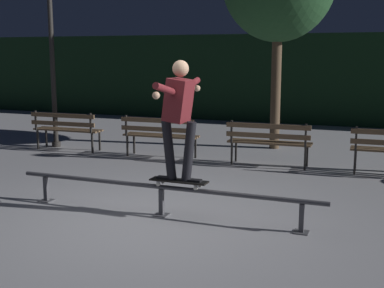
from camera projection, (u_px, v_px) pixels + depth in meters
ground_plane at (157, 219)px, 6.74m from camera, size 90.00×90.00×0.00m
hedge_backdrop at (297, 78)px, 16.04m from camera, size 24.00×1.20×2.74m
grind_rail at (161, 191)px, 6.83m from camera, size 4.39×0.18×0.42m
skateboard at (179, 181)px, 6.71m from camera, size 0.78×0.20×0.09m
skateboarder at (179, 110)px, 6.54m from camera, size 0.62×1.41×1.56m
park_bench_leftmost at (66, 127)px, 11.38m from camera, size 1.61×0.46×0.88m
park_bench_left_center at (159, 132)px, 10.56m from camera, size 1.61×0.46×0.88m
park_bench_right_center at (269, 139)px, 9.74m from camera, size 1.61×0.46×0.88m
lamp_post_left at (51, 38)px, 11.49m from camera, size 0.32×0.32×3.90m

